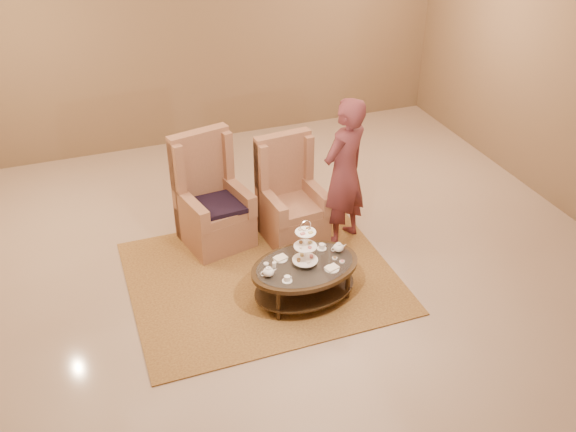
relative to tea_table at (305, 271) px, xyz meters
name	(u,v)px	position (x,y,z in m)	size (l,w,h in m)	color
ground	(284,282)	(-0.12, 0.33, -0.36)	(8.00, 8.00, 0.00)	tan
ceiling	(284,282)	(-0.12, 0.33, -0.36)	(8.00, 8.00, 0.02)	white
wall_back	(192,31)	(-0.12, 4.33, 1.39)	(8.00, 0.04, 3.50)	#7F6345
rug	(262,277)	(-0.33, 0.49, -0.36)	(2.95, 2.46, 0.02)	#A27C39
tea_table	(305,271)	(0.00, 0.00, 0.00)	(1.27, 0.93, 1.00)	black
armchair_left	(211,207)	(-0.65, 1.45, 0.10)	(0.90, 0.92, 1.38)	#9B6649
armchair_right	(290,204)	(0.28, 1.23, 0.07)	(0.76, 0.79, 1.30)	#9B6649
person	(344,173)	(0.85, 0.91, 0.56)	(0.81, 0.70, 1.86)	brown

